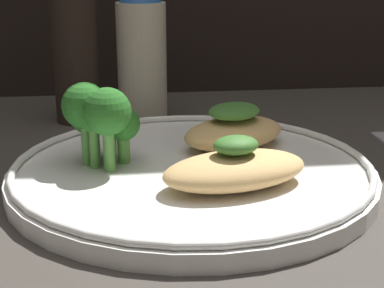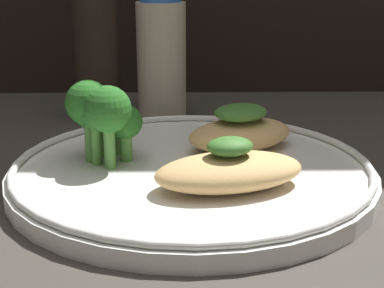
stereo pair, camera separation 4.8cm
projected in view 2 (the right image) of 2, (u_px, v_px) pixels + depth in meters
ground_plane at (192, 189)px, 48.80cm from camera, size 180.00×180.00×1.00cm
plate at (192, 172)px, 48.34cm from camera, size 29.91×29.91×2.00cm
grilled_meat_front at (229, 170)px, 43.51cm from camera, size 12.54×8.79×3.94cm
grilled_meat_middle at (240, 131)px, 52.48cm from camera, size 11.62×9.94×4.06cm
broccoli_bunch at (102, 111)px, 48.35cm from camera, size 6.30×7.12×6.94cm
sauce_bottle at (161, 52)px, 66.29cm from camera, size 5.56×5.56×16.04cm
pepper_grinder at (96, 39)px, 65.72cm from camera, size 5.10×5.10×19.96cm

